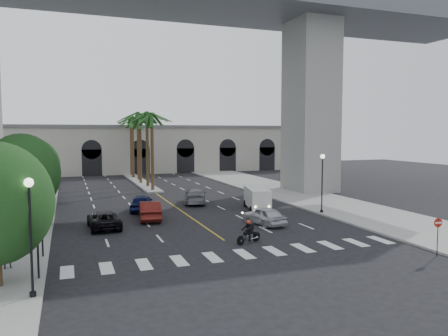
{
  "coord_description": "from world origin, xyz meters",
  "views": [
    {
      "loc": [
        -9.82,
        -25.2,
        7.3
      ],
      "look_at": [
        1.42,
        6.0,
        4.55
      ],
      "focal_mm": 35.0,
      "sensor_mm": 36.0,
      "label": 1
    }
  ],
  "objects_px": {
    "do_not_enter_sign": "(438,229)",
    "traffic_signal_far": "(42,216)",
    "lamp_post_left_near": "(30,227)",
    "car_c": "(104,220)",
    "car_d": "(195,196)",
    "lamp_post_left_far": "(49,178)",
    "car_a": "(264,216)",
    "lamp_post_right": "(322,178)",
    "car_b": "(150,210)",
    "pedestrian_a": "(8,253)",
    "car_e": "(142,203)",
    "cargo_van": "(257,198)",
    "motorcycle_rider": "(249,233)",
    "traffic_signal_near": "(37,231)"
  },
  "relations": [
    {
      "from": "do_not_enter_sign",
      "to": "traffic_signal_far",
      "type": "bearing_deg",
      "value": 167.61
    },
    {
      "from": "lamp_post_left_near",
      "to": "car_c",
      "type": "distance_m",
      "value": 14.42
    },
    {
      "from": "car_d",
      "to": "traffic_signal_far",
      "type": "bearing_deg",
      "value": 65.57
    },
    {
      "from": "car_c",
      "to": "lamp_post_left_far",
      "type": "bearing_deg",
      "value": -63.62
    },
    {
      "from": "traffic_signal_far",
      "to": "car_a",
      "type": "height_order",
      "value": "traffic_signal_far"
    },
    {
      "from": "lamp_post_left_near",
      "to": "car_d",
      "type": "relative_size",
      "value": 1.01
    },
    {
      "from": "lamp_post_right",
      "to": "car_d",
      "type": "distance_m",
      "value": 13.24
    },
    {
      "from": "car_b",
      "to": "do_not_enter_sign",
      "type": "height_order",
      "value": "do_not_enter_sign"
    },
    {
      "from": "car_b",
      "to": "lamp_post_right",
      "type": "bearing_deg",
      "value": 177.01
    },
    {
      "from": "lamp_post_right",
      "to": "car_c",
      "type": "relative_size",
      "value": 1.12
    },
    {
      "from": "pedestrian_a",
      "to": "car_a",
      "type": "bearing_deg",
      "value": -5.02
    },
    {
      "from": "car_e",
      "to": "cargo_van",
      "type": "height_order",
      "value": "cargo_van"
    },
    {
      "from": "car_a",
      "to": "car_d",
      "type": "height_order",
      "value": "car_d"
    },
    {
      "from": "motorcycle_rider",
      "to": "do_not_enter_sign",
      "type": "xyz_separation_m",
      "value": [
        9.2,
        -6.55,
        0.96
      ]
    },
    {
      "from": "cargo_van",
      "to": "car_c",
      "type": "bearing_deg",
      "value": -153.27
    },
    {
      "from": "traffic_signal_far",
      "to": "do_not_enter_sign",
      "type": "distance_m",
      "value": 23.0
    },
    {
      "from": "lamp_post_left_near",
      "to": "traffic_signal_near",
      "type": "bearing_deg",
      "value": 87.71
    },
    {
      "from": "traffic_signal_near",
      "to": "car_b",
      "type": "bearing_deg",
      "value": 59.26
    },
    {
      "from": "car_a",
      "to": "car_d",
      "type": "relative_size",
      "value": 0.8
    },
    {
      "from": "car_b",
      "to": "pedestrian_a",
      "type": "relative_size",
      "value": 3.05
    },
    {
      "from": "lamp_post_left_near",
      "to": "traffic_signal_far",
      "type": "bearing_deg",
      "value": 89.12
    },
    {
      "from": "traffic_signal_far",
      "to": "car_a",
      "type": "bearing_deg",
      "value": 14.58
    },
    {
      "from": "car_b",
      "to": "cargo_van",
      "type": "bearing_deg",
      "value": -165.15
    },
    {
      "from": "car_c",
      "to": "car_d",
      "type": "height_order",
      "value": "car_d"
    },
    {
      "from": "lamp_post_left_far",
      "to": "car_d",
      "type": "xyz_separation_m",
      "value": [
        13.79,
        1.39,
        -2.45
      ]
    },
    {
      "from": "car_c",
      "to": "pedestrian_a",
      "type": "height_order",
      "value": "pedestrian_a"
    },
    {
      "from": "lamp_post_right",
      "to": "pedestrian_a",
      "type": "relative_size",
      "value": 3.4
    },
    {
      "from": "lamp_post_left_near",
      "to": "lamp_post_left_far",
      "type": "distance_m",
      "value": 21.0
    },
    {
      "from": "traffic_signal_near",
      "to": "car_d",
      "type": "distance_m",
      "value": 24.21
    },
    {
      "from": "lamp_post_left_near",
      "to": "cargo_van",
      "type": "distance_m",
      "value": 25.13
    },
    {
      "from": "car_e",
      "to": "do_not_enter_sign",
      "type": "bearing_deg",
      "value": 140.53
    },
    {
      "from": "car_e",
      "to": "cargo_van",
      "type": "relative_size",
      "value": 0.9
    },
    {
      "from": "lamp_post_left_near",
      "to": "car_a",
      "type": "bearing_deg",
      "value": 33.55
    },
    {
      "from": "traffic_signal_near",
      "to": "traffic_signal_far",
      "type": "distance_m",
      "value": 4.0
    },
    {
      "from": "car_c",
      "to": "car_e",
      "type": "bearing_deg",
      "value": -123.96
    },
    {
      "from": "traffic_signal_near",
      "to": "motorcycle_rider",
      "type": "height_order",
      "value": "traffic_signal_near"
    },
    {
      "from": "lamp_post_right",
      "to": "motorcycle_rider",
      "type": "distance_m",
      "value": 12.68
    },
    {
      "from": "car_c",
      "to": "pedestrian_a",
      "type": "xyz_separation_m",
      "value": [
        -5.57,
        -8.81,
        0.28
      ]
    },
    {
      "from": "lamp_post_left_far",
      "to": "cargo_van",
      "type": "xyz_separation_m",
      "value": [
        18.33,
        -3.94,
        -2.09
      ]
    },
    {
      "from": "lamp_post_left_near",
      "to": "car_c",
      "type": "xyz_separation_m",
      "value": [
        4.06,
        13.59,
        -2.56
      ]
    },
    {
      "from": "car_a",
      "to": "car_e",
      "type": "xyz_separation_m",
      "value": [
        -8.1,
        9.28,
        0.06
      ]
    },
    {
      "from": "lamp_post_left_far",
      "to": "do_not_enter_sign",
      "type": "height_order",
      "value": "lamp_post_left_far"
    },
    {
      "from": "lamp_post_left_far",
      "to": "car_d",
      "type": "height_order",
      "value": "lamp_post_left_far"
    },
    {
      "from": "traffic_signal_near",
      "to": "cargo_van",
      "type": "relative_size",
      "value": 0.72
    },
    {
      "from": "motorcycle_rider",
      "to": "traffic_signal_near",
      "type": "bearing_deg",
      "value": 170.07
    },
    {
      "from": "traffic_signal_near",
      "to": "car_b",
      "type": "height_order",
      "value": "traffic_signal_near"
    },
    {
      "from": "traffic_signal_far",
      "to": "do_not_enter_sign",
      "type": "xyz_separation_m",
      "value": [
        21.8,
        -7.29,
        -0.85
      ]
    },
    {
      "from": "car_a",
      "to": "car_e",
      "type": "distance_m",
      "value": 12.32
    },
    {
      "from": "traffic_signal_near",
      "to": "car_d",
      "type": "height_order",
      "value": "traffic_signal_near"
    },
    {
      "from": "car_a",
      "to": "pedestrian_a",
      "type": "height_order",
      "value": "pedestrian_a"
    }
  ]
}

